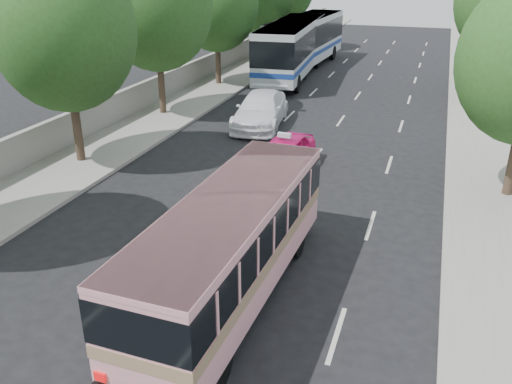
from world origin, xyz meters
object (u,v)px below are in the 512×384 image
at_px(pink_bus, 231,238).
at_px(white_pickup, 261,110).
at_px(pink_taxi, 284,155).
at_px(tour_coach_front, 292,45).
at_px(tour_coach_rear, 306,37).

bearing_deg(pink_bus, white_pickup, 107.32).
distance_m(pink_bus, white_pickup, 15.74).
bearing_deg(pink_bus, pink_taxi, 99.40).
distance_m(white_pickup, tour_coach_front, 12.34).
bearing_deg(white_pickup, pink_taxi, -70.54).
distance_m(pink_taxi, white_pickup, 6.73).
distance_m(white_pickup, tour_coach_rear, 16.53).
bearing_deg(tour_coach_front, tour_coach_rear, 85.82).
height_order(pink_taxi, tour_coach_rear, tour_coach_rear).
height_order(pink_bus, white_pickup, pink_bus).
height_order(pink_bus, tour_coach_rear, tour_coach_rear).
relative_size(pink_bus, white_pickup, 1.55).
relative_size(pink_bus, tour_coach_front, 0.68).
bearing_deg(white_pickup, tour_coach_front, 90.85).
bearing_deg(pink_taxi, tour_coach_rear, 105.10).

